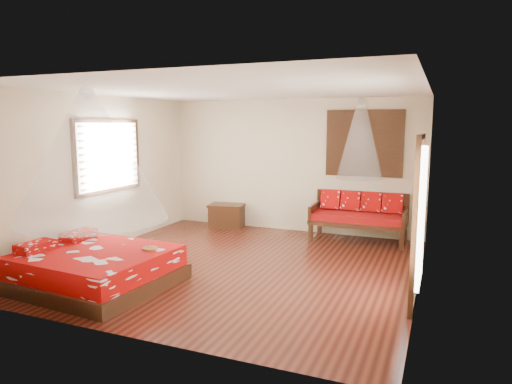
# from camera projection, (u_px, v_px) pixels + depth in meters

# --- Properties ---
(room) EXTENTS (5.54, 5.54, 2.84)m
(room) POSITION_uv_depth(u_px,v_px,m) (238.00, 180.00, 7.21)
(room) COLOR #33100B
(room) RESTS_ON ground
(bed) EXTENTS (2.13, 1.95, 0.63)m
(bed) POSITION_uv_depth(u_px,v_px,m) (95.00, 268.00, 6.49)
(bed) COLOR black
(bed) RESTS_ON floor
(daybed) EXTENTS (1.83, 0.81, 0.95)m
(daybed) POSITION_uv_depth(u_px,v_px,m) (359.00, 214.00, 8.95)
(daybed) COLOR black
(daybed) RESTS_ON floor
(storage_chest) EXTENTS (0.84, 0.67, 0.52)m
(storage_chest) POSITION_uv_depth(u_px,v_px,m) (227.00, 216.00, 10.15)
(storage_chest) COLOR black
(storage_chest) RESTS_ON floor
(shutter_panel) EXTENTS (1.52, 0.06, 1.32)m
(shutter_panel) POSITION_uv_depth(u_px,v_px,m) (364.00, 143.00, 9.05)
(shutter_panel) COLOR black
(shutter_panel) RESTS_ON wall_back
(window_left) EXTENTS (0.10, 1.74, 1.34)m
(window_left) POSITION_uv_depth(u_px,v_px,m) (109.00, 156.00, 8.37)
(window_left) COLOR black
(window_left) RESTS_ON wall_left
(glazed_door) EXTENTS (0.08, 1.02, 2.16)m
(glazed_door) POSITION_uv_depth(u_px,v_px,m) (416.00, 222.00, 5.68)
(glazed_door) COLOR black
(glazed_door) RESTS_ON floor
(wine_tray) EXTENTS (0.23, 0.23, 0.19)m
(wine_tray) POSITION_uv_depth(u_px,v_px,m) (150.00, 246.00, 6.51)
(wine_tray) COLOR brown
(wine_tray) RESTS_ON bed
(mosquito_net_main) EXTENTS (2.06, 2.06, 1.80)m
(mosquito_net_main) POSITION_uv_depth(u_px,v_px,m) (90.00, 156.00, 6.24)
(mosquito_net_main) COLOR white
(mosquito_net_main) RESTS_ON ceiling
(mosquito_net_daybed) EXTENTS (0.87, 0.87, 1.50)m
(mosquito_net_daybed) POSITION_uv_depth(u_px,v_px,m) (360.00, 139.00, 8.61)
(mosquito_net_daybed) COLOR white
(mosquito_net_daybed) RESTS_ON ceiling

